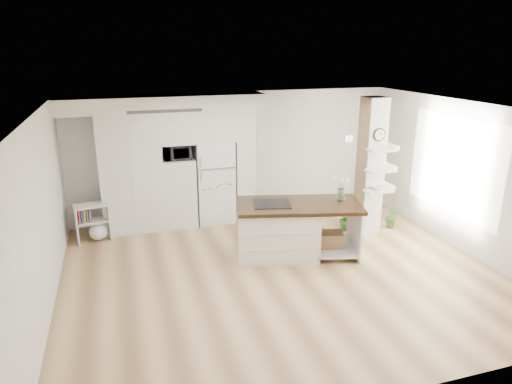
% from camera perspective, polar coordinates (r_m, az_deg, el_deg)
% --- Properties ---
extents(floor, '(7.00, 6.00, 0.01)m').
position_cam_1_polar(floor, '(7.73, 3.06, -10.00)').
color(floor, tan).
rests_on(floor, ground).
extents(room, '(7.04, 6.04, 2.72)m').
position_cam_1_polar(room, '(7.06, 3.31, 3.45)').
color(room, white).
rests_on(room, ground).
extents(cabinet_wall, '(4.00, 0.71, 2.70)m').
position_cam_1_polar(cabinet_wall, '(9.37, -10.89, 4.52)').
color(cabinet_wall, silver).
rests_on(cabinet_wall, floor).
extents(refrigerator, '(0.78, 0.69, 1.75)m').
position_cam_1_polar(refrigerator, '(9.68, -5.25, 1.33)').
color(refrigerator, white).
rests_on(refrigerator, floor).
extents(column, '(0.69, 0.90, 2.70)m').
position_cam_1_polar(column, '(9.21, 14.79, 3.03)').
color(column, silver).
rests_on(column, floor).
extents(window, '(0.00, 2.40, 2.40)m').
position_cam_1_polar(window, '(9.17, 23.46, 3.04)').
color(window, white).
rests_on(window, room).
extents(pendant_light, '(0.12, 0.12, 0.10)m').
position_cam_1_polar(pendant_light, '(7.88, 14.70, 6.36)').
color(pendant_light, white).
rests_on(pendant_light, room).
extents(kitchen_island, '(2.34, 1.51, 1.54)m').
position_cam_1_polar(kitchen_island, '(8.16, 3.56, -4.58)').
color(kitchen_island, silver).
rests_on(kitchen_island, floor).
extents(bookshelf, '(0.68, 0.46, 0.74)m').
position_cam_1_polar(bookshelf, '(9.33, -19.53, -3.89)').
color(bookshelf, silver).
rests_on(bookshelf, floor).
extents(floor_plant_a, '(0.33, 0.30, 0.50)m').
position_cam_1_polar(floor_plant_a, '(9.84, 16.68, -2.94)').
color(floor_plant_a, '#356227').
rests_on(floor_plant_a, floor).
extents(floor_plant_b, '(0.36, 0.36, 0.52)m').
position_cam_1_polar(floor_plant_b, '(9.52, 11.24, -3.15)').
color(floor_plant_b, '#356227').
rests_on(floor_plant_b, floor).
extents(microwave, '(0.54, 0.37, 0.30)m').
position_cam_1_polar(microwave, '(9.33, -9.82, 4.93)').
color(microwave, '#2D2D2D').
rests_on(microwave, cabinet_wall).
extents(shelf_plant, '(0.27, 0.23, 0.30)m').
position_cam_1_polar(shelf_plant, '(9.44, 15.64, 4.40)').
color(shelf_plant, '#356227').
rests_on(shelf_plant, column).
extents(decor_bowl, '(0.22, 0.22, 0.05)m').
position_cam_1_polar(decor_bowl, '(9.07, 14.95, 0.50)').
color(decor_bowl, white).
rests_on(decor_bowl, column).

